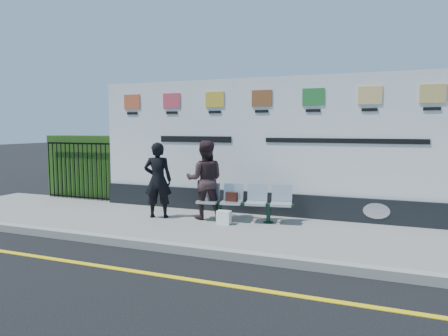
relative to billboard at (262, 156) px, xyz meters
The scene contains 12 objects.
ground 4.13m from the billboard, 97.40° to the right, with size 80.00×80.00×0.00m, color black.
pavement 1.98m from the billboard, 110.32° to the right, with size 14.00×3.00×0.12m, color gray.
kerb 3.19m from the billboard, 99.95° to the right, with size 14.00×0.18×0.14m, color gray.
yellow_line 4.13m from the billboard, 97.40° to the right, with size 14.00×0.10×0.01m, color yellow.
billboard is the anchor object (origin of this frame).
hedge 5.11m from the billboard, behind, with size 2.35×0.70×1.70m, color #264C16.
railing 5.10m from the billboard, behind, with size 2.05×0.06×1.54m, color black, non-canonical shape.
bench 1.41m from the billboard, 98.71° to the right, with size 1.93×0.51×0.41m, color silver, non-canonical shape.
woman_left 2.34m from the billboard, 149.34° to the right, with size 0.59×0.39×1.61m, color black.
woman_right 1.42m from the billboard, 137.88° to the right, with size 0.80×0.62×1.65m, color #332124.
handbag_brown 1.27m from the billboard, 112.64° to the right, with size 0.24×0.10×0.19m, color black.
carrier_bag_white 1.75m from the billboard, 109.29° to the right, with size 0.27×0.16×0.27m, color white.
Camera 1 is at (2.88, -4.66, 2.04)m, focal length 32.00 mm.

